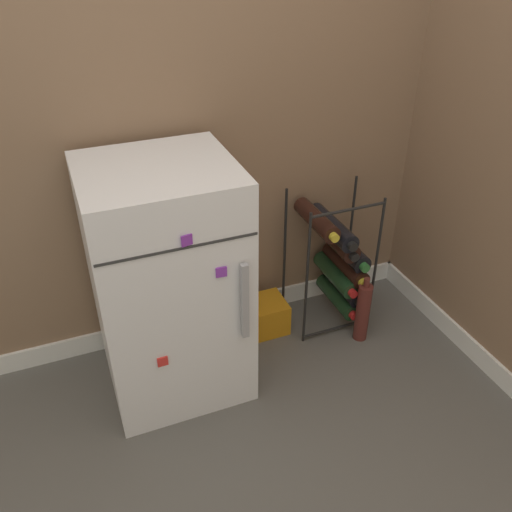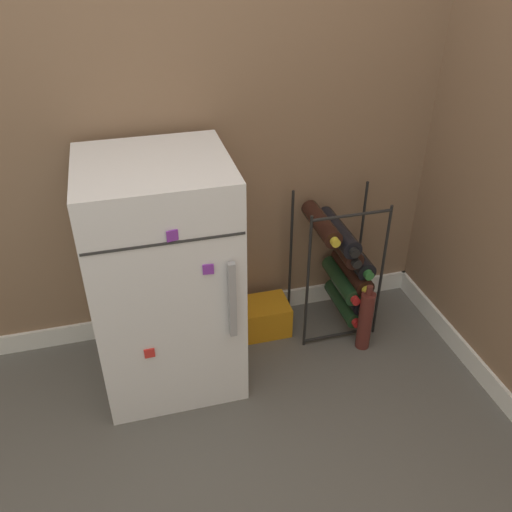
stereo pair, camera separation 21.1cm
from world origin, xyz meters
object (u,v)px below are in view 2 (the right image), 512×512
(loose_bottle_floor, at_px, (365,320))
(mini_fridge, at_px, (164,277))
(wine_rack, at_px, (343,262))
(soda_box, at_px, (261,317))

(loose_bottle_floor, bearing_deg, mini_fridge, 174.57)
(wine_rack, distance_m, loose_bottle_floor, 0.26)
(mini_fridge, distance_m, soda_box, 0.58)
(mini_fridge, xyz_separation_m, soda_box, (0.41, 0.14, -0.38))
(wine_rack, height_order, soda_box, wine_rack)
(soda_box, distance_m, loose_bottle_floor, 0.46)
(mini_fridge, bearing_deg, soda_box, 18.40)
(mini_fridge, relative_size, wine_rack, 1.43)
(soda_box, bearing_deg, wine_rack, -5.47)
(soda_box, xyz_separation_m, loose_bottle_floor, (0.40, -0.21, 0.07))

